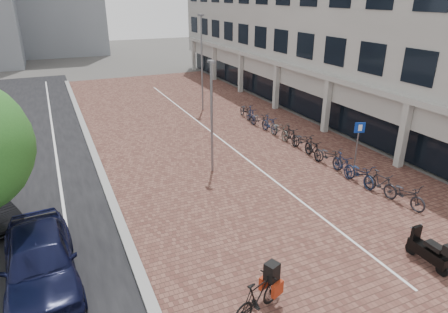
# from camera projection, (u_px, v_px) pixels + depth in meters

# --- Properties ---
(ground) EXTENTS (140.00, 140.00, 0.00)m
(ground) POSITION_uv_depth(u_px,v_px,m) (297.00, 254.00, 13.26)
(ground) COLOR #474442
(ground) RESTS_ON ground
(plaza_brick) EXTENTS (14.50, 42.00, 0.04)m
(plaza_brick) POSITION_uv_depth(u_px,v_px,m) (214.00, 137.00, 24.12)
(plaza_brick) COLOR brown
(plaza_brick) RESTS_ON ground
(street_asphalt) EXTENTS (8.00, 50.00, 0.03)m
(street_asphalt) POSITION_uv_depth(u_px,v_px,m) (15.00, 167.00, 19.96)
(street_asphalt) COLOR black
(street_asphalt) RESTS_ON ground
(curb) EXTENTS (0.35, 42.00, 0.14)m
(curb) POSITION_uv_depth(u_px,v_px,m) (94.00, 154.00, 21.41)
(curb) COLOR gray
(curb) RESTS_ON ground
(lane_line) EXTENTS (0.12, 44.00, 0.00)m
(lane_line) POSITION_uv_depth(u_px,v_px,m) (57.00, 160.00, 20.71)
(lane_line) COLOR white
(lane_line) RESTS_ON street_asphalt
(parking_line) EXTENTS (0.10, 30.00, 0.00)m
(parking_line) POSITION_uv_depth(u_px,v_px,m) (217.00, 136.00, 24.19)
(parking_line) COLOR white
(parking_line) RESTS_ON plaza_brick
(car_navy) EXTENTS (2.25, 5.11, 1.71)m
(car_navy) POSITION_uv_depth(u_px,v_px,m) (40.00, 260.00, 11.61)
(car_navy) COLOR black
(car_navy) RESTS_ON ground
(hero_bike) EXTENTS (2.03, 1.21, 1.38)m
(hero_bike) POSITION_uv_depth(u_px,v_px,m) (258.00, 296.00, 10.54)
(hero_bike) COLOR black
(hero_bike) RESTS_ON ground
(scooter_mid) EXTENTS (0.53, 1.68, 1.15)m
(scooter_mid) POSITION_uv_depth(u_px,v_px,m) (429.00, 250.00, 12.51)
(scooter_mid) COLOR black
(scooter_mid) RESTS_ON ground
(parking_sign) EXTENTS (0.50, 0.20, 2.47)m
(parking_sign) POSITION_uv_depth(u_px,v_px,m) (358.00, 138.00, 18.99)
(parking_sign) COLOR slate
(parking_sign) RESTS_ON ground
(lamp_near) EXTENTS (0.12, 0.12, 5.35)m
(lamp_near) POSITION_uv_depth(u_px,v_px,m) (212.00, 119.00, 18.43)
(lamp_near) COLOR gray
(lamp_near) RESTS_ON ground
(lamp_far) EXTENTS (0.12, 0.12, 6.79)m
(lamp_far) POSITION_uv_depth(u_px,v_px,m) (202.00, 65.00, 28.35)
(lamp_far) COLOR gray
(lamp_far) RESTS_ON ground
(bike_row) EXTENTS (1.37, 15.84, 1.05)m
(bike_row) POSITION_uv_depth(u_px,v_px,m) (302.00, 142.00, 21.85)
(bike_row) COLOR black
(bike_row) RESTS_ON ground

